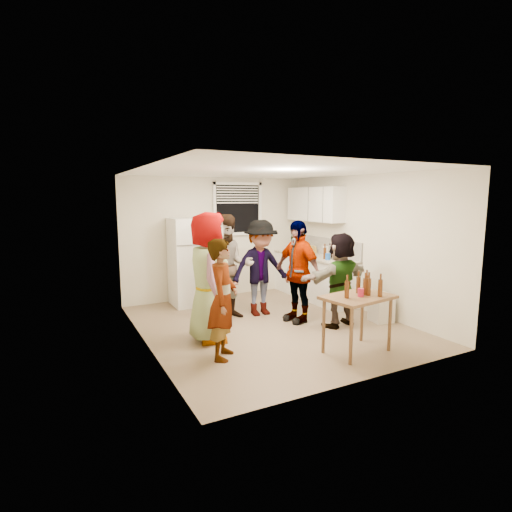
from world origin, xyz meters
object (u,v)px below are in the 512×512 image
refrigerator (189,262)px  guest_stripe (223,357)px  kettle (304,254)px  trash_bin (381,307)px  red_cup (361,297)px  guest_orange (339,325)px  wine_bottle (293,250)px  beer_bottle_table (368,295)px  guest_grey (210,340)px  guest_back_right (260,314)px  guest_black (297,321)px  blue_cup (328,260)px  beer_bottle_counter (325,259)px  guest_back_left (229,318)px  serving_table (356,352)px

refrigerator → guest_stripe: 2.92m
kettle → trash_bin: 2.24m
red_cup → guest_orange: (0.52, 1.06, -0.79)m
wine_bottle → beer_bottle_table: bearing=-107.3°
kettle → guest_grey: (-2.78, -1.62, -0.90)m
guest_back_right → guest_black: size_ratio=0.99×
blue_cup → beer_bottle_counter: bearing=87.0°
beer_bottle_counter → trash_bin: (0.18, -1.37, -0.65)m
guest_stripe → beer_bottle_table: bearing=-76.8°
guest_stripe → guest_back_right: bearing=-7.6°
trash_bin → guest_black: bearing=151.4°
wine_bottle → guest_back_right: size_ratio=0.18×
kettle → blue_cup: 0.89m
guest_grey → guest_back_left: 1.11m
trash_bin → guest_black: 1.45m
beer_bottle_counter → guest_back_right: size_ratio=0.13×
kettle → beer_bottle_counter: beer_bottle_counter is taller
guest_orange → guest_black: bearing=-55.7°
guest_stripe → guest_orange: (2.21, 0.34, 0.00)m
guest_black → beer_bottle_table: bearing=-6.1°
wine_bottle → serving_table: (-1.26, -3.58, -0.90)m
blue_cup → red_cup: 2.42m
red_cup → guest_stripe: red_cup is taller
blue_cup → guest_stripe: 3.27m
refrigerator → blue_cup: refrigerator is taller
serving_table → beer_bottle_table: 0.80m
blue_cup → guest_back_left: (-2.03, 0.13, -0.90)m
guest_orange → blue_cup: bearing=-126.7°
kettle → beer_bottle_table: 3.21m
guest_back_right → trash_bin: bearing=-36.1°
wine_bottle → blue_cup: wine_bottle is taller
beer_bottle_counter → guest_black: size_ratio=0.13×
guest_grey → refrigerator: bearing=5.5°
serving_table → guest_black: 1.53m
blue_cup → guest_orange: 1.53m
beer_bottle_counter → guest_grey: 2.99m
blue_cup → guest_grey: blue_cup is taller
guest_orange → wine_bottle: bearing=-114.6°
beer_bottle_table → guest_grey: (-1.75, 1.42, -0.79)m
trash_bin → guest_back_left: 2.63m
wine_bottle → beer_bottle_table: size_ratio=1.33×
beer_bottle_counter → guest_black: bearing=-147.7°
trash_bin → guest_orange: bearing=168.1°
blue_cup → red_cup: size_ratio=1.19×
guest_stripe → blue_cup: bearing=-28.2°
beer_bottle_counter → guest_back_right: (-1.45, -0.06, -0.90)m
wine_bottle → serving_table: bearing=-109.4°
serving_table → guest_back_left: 2.42m
blue_cup → trash_bin: size_ratio=0.27×
guest_back_left → red_cup: bearing=-50.4°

